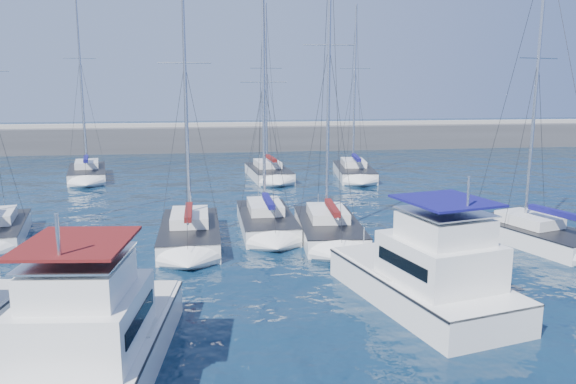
{
  "coord_description": "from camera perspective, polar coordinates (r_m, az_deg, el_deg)",
  "views": [
    {
      "loc": [
        -3.19,
        -19.58,
        8.32
      ],
      "look_at": [
        0.66,
        7.57,
        3.0
      ],
      "focal_mm": 35.0,
      "sensor_mm": 36.0,
      "label": 1
    }
  ],
  "objects": [
    {
      "name": "ground",
      "position": [
        21.51,
        1.12,
        -11.78
      ],
      "size": [
        220.0,
        220.0,
        0.0
      ],
      "primitive_type": "plane",
      "color": "black",
      "rests_on": "ground"
    },
    {
      "name": "breakwater",
      "position": [
        72.02,
        -5.51,
        5.14
      ],
      "size": [
        160.0,
        6.0,
        4.45
      ],
      "color": "#424244",
      "rests_on": "ground"
    },
    {
      "name": "motor_yacht_port_inner",
      "position": [
        17.42,
        -19.08,
        -14.02
      ],
      "size": [
        4.49,
        8.78,
        4.69
      ],
      "rotation": [
        0.0,
        0.0,
        -0.11
      ],
      "color": "silver",
      "rests_on": "ground"
    },
    {
      "name": "motor_yacht_stbd_inner",
      "position": [
        22.03,
        14.03,
        -8.41
      ],
      "size": [
        5.63,
        8.95,
        4.69
      ],
      "rotation": [
        0.0,
        0.0,
        0.24
      ],
      "color": "silver",
      "rests_on": "ground"
    },
    {
      "name": "sailboat_mid_b",
      "position": [
        30.37,
        -9.93,
        -4.06
      ],
      "size": [
        3.15,
        8.02,
        14.99
      ],
      "rotation": [
        0.0,
        0.0,
        0.01
      ],
      "color": "silver",
      "rests_on": "ground"
    },
    {
      "name": "sailboat_mid_c",
      "position": [
        32.54,
        -2.25,
        -2.91
      ],
      "size": [
        3.01,
        7.82,
        13.39
      ],
      "rotation": [
        0.0,
        0.0,
        0.01
      ],
      "color": "silver",
      "rests_on": "ground"
    },
    {
      "name": "sailboat_mid_d",
      "position": [
        30.91,
        4.13,
        -3.62
      ],
      "size": [
        3.69,
        7.96,
        16.59
      ],
      "rotation": [
        0.0,
        0.0,
        -0.07
      ],
      "color": "silver",
      "rests_on": "ground"
    },
    {
      "name": "sailboat_mid_e",
      "position": [
        32.24,
        23.73,
        -3.93
      ],
      "size": [
        4.98,
        7.49,
        15.35
      ],
      "rotation": [
        0.0,
        0.0,
        0.3
      ],
      "color": "silver",
      "rests_on": "ground"
    },
    {
      "name": "sailboat_back_a",
      "position": [
        52.87,
        -19.72,
        1.88
      ],
      "size": [
        4.47,
        8.57,
        16.82
      ],
      "rotation": [
        0.0,
        0.0,
        0.18
      ],
      "color": "silver",
      "rests_on": "ground"
    },
    {
      "name": "sailboat_back_b",
      "position": [
        50.03,
        -2.0,
        2.02
      ],
      "size": [
        3.79,
        7.96,
        15.44
      ],
      "rotation": [
        0.0,
        0.0,
        0.08
      ],
      "color": "silver",
      "rests_on": "ground"
    },
    {
      "name": "sailboat_back_c",
      "position": [
        50.98,
        6.71,
        2.11
      ],
      "size": [
        4.09,
        8.68,
        15.44
      ],
      "rotation": [
        0.0,
        0.0,
        -0.13
      ],
      "color": "silver",
      "rests_on": "ground"
    }
  ]
}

